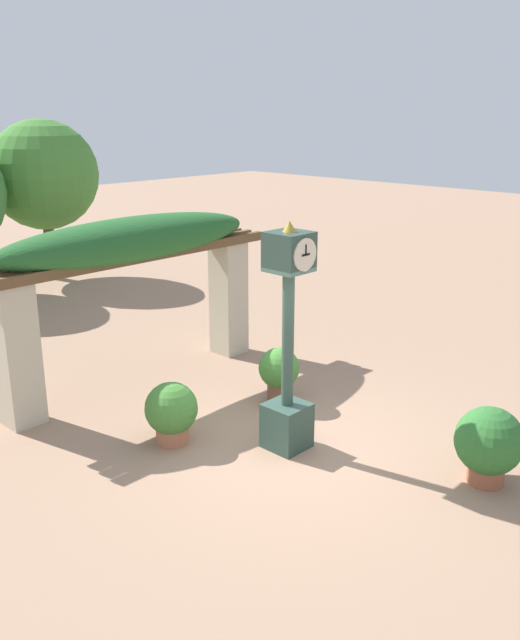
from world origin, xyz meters
name	(u,v)px	position (x,y,z in m)	size (l,w,h in m)	color
ground_plane	(286,447)	(0.00, 0.00, 0.00)	(60.00, 60.00, 0.00)	#9E7A60
pedestal_clock	(288,351)	(0.01, 0.01, 1.38)	(0.53, 0.55, 3.08)	#2D473D
pergola	(133,259)	(0.00, 3.29, 2.11)	(5.29, 1.12, 2.78)	#BCB299
potted_plant_near_left	(279,372)	(1.01, 1.05, 0.52)	(0.63, 0.63, 0.89)	brown
potted_plant_near_right	(489,443)	(1.01, -2.37, 0.53)	(0.84, 0.84, 0.98)	#9E563D
potted_plant_far_left	(171,411)	(-0.97, 1.24, 0.46)	(0.73, 0.73, 0.87)	#B26B4C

